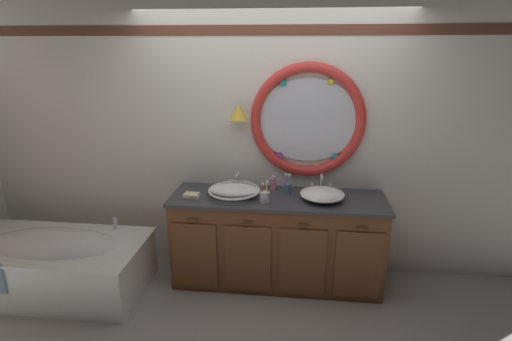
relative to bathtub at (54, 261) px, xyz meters
The scene contains 12 objects.
ground_plane 1.95m from the bathtub, ahead, with size 14.00×14.00×0.00m, color gray.
back_wall_assembly 2.32m from the bathtub, 20.16° to the left, with size 6.40×0.26×2.60m.
vanity_counter 2.07m from the bathtub, 10.96° to the left, with size 1.97×0.62×0.87m.
bathtub is the anchor object (origin of this frame).
sink_basin_left 1.78m from the bathtub, 12.68° to the left, with size 0.48×0.48×0.11m.
sink_basin_right 2.53m from the bathtub, ahead, with size 0.40×0.40×0.11m.
faucet_set_left 1.85m from the bathtub, 20.23° to the left, with size 0.22×0.14×0.15m.
faucet_set_right 2.58m from the bathtub, 13.91° to the left, with size 0.22×0.13×0.17m.
toothbrush_holder_left 2.04m from the bathtub, ahead, with size 0.09×0.09×0.21m.
toothbrush_holder_right 2.26m from the bathtub, 13.08° to the left, with size 0.08×0.08×0.20m.
soap_dispenser 2.15m from the bathtub, 16.05° to the left, with size 0.06×0.06×0.15m.
folded_hand_towel 1.41m from the bathtub, 13.60° to the left, with size 0.14×0.11×0.03m.
Camera 1 is at (0.27, -3.04, 2.20)m, focal length 27.20 mm.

